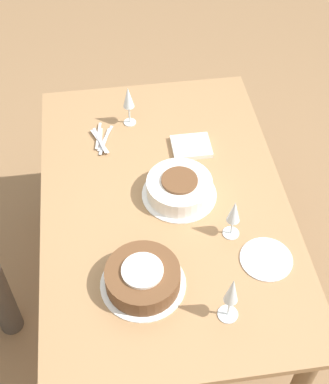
% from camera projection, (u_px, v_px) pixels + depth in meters
% --- Properties ---
extents(ground_plane, '(12.00, 12.00, 0.00)m').
position_uv_depth(ground_plane, '(164.00, 296.00, 2.73)').
color(ground_plane, '#8E6B47').
extents(dining_table, '(1.51, 0.99, 0.76)m').
position_uv_depth(dining_table, '(164.00, 217.00, 2.23)').
color(dining_table, '#9E754C').
rests_on(dining_table, ground_plane).
extents(cake_center_white, '(0.30, 0.30, 0.09)m').
position_uv_depth(cake_center_white, '(179.00, 188.00, 2.14)').
color(cake_center_white, white).
rests_on(cake_center_white, dining_table).
extents(cake_front_chocolate, '(0.31, 0.31, 0.10)m').
position_uv_depth(cake_front_chocolate, '(143.00, 278.00, 1.86)').
color(cake_front_chocolate, white).
rests_on(cake_front_chocolate, dining_table).
extents(wine_glass_near, '(0.06, 0.06, 0.19)m').
position_uv_depth(wine_glass_near, '(234.00, 213.00, 1.95)').
color(wine_glass_near, silver).
rests_on(wine_glass_near, dining_table).
extents(wine_glass_far, '(0.07, 0.07, 0.22)m').
position_uv_depth(wine_glass_far, '(232.00, 293.00, 1.71)').
color(wine_glass_far, silver).
rests_on(wine_glass_far, dining_table).
extents(wine_glass_extra, '(0.06, 0.06, 0.20)m').
position_uv_depth(wine_glass_extra, '(128.00, 99.00, 2.36)').
color(wine_glass_extra, silver).
rests_on(wine_glass_extra, dining_table).
extents(dessert_plate_right, '(0.19, 0.19, 0.01)m').
position_uv_depth(dessert_plate_right, '(266.00, 259.00, 1.96)').
color(dessert_plate_right, silver).
rests_on(dessert_plate_right, dining_table).
extents(fork_pile, '(0.21, 0.11, 0.02)m').
position_uv_depth(fork_pile, '(101.00, 140.00, 2.37)').
color(fork_pile, silver).
rests_on(fork_pile, dining_table).
extents(napkin_stack, '(0.14, 0.17, 0.02)m').
position_uv_depth(napkin_stack, '(191.00, 147.00, 2.34)').
color(napkin_stack, silver).
rests_on(napkin_stack, dining_table).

